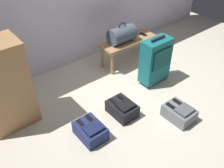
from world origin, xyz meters
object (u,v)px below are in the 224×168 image
duffel_bag_slate (122,35)px  bench (128,43)px  suitcase_upright_teal (156,60)px  backpack_grey (179,113)px  cell_phone (143,34)px  side_cabinet (3,86)px  backpack_dark (122,108)px  backpack_navy (90,131)px

duffel_bag_slate → bench: bearing=-0.0°
bench → suitcase_upright_teal: (-0.07, -0.69, 0.03)m
duffel_bag_slate → backpack_grey: duffel_bag_slate is taller
cell_phone → suitcase_upright_teal: (-0.40, -0.67, -0.04)m
duffel_bag_slate → side_cabinet: bearing=-175.6°
suitcase_upright_teal → backpack_grey: bearing=-113.6°
cell_phone → backpack_dark: bearing=-143.7°
suitcase_upright_teal → backpack_navy: (-1.39, -0.30, -0.29)m
backpack_grey → side_cabinet: 2.17m
cell_phone → suitcase_upright_teal: bearing=-120.9°
backpack_grey → side_cabinet: bearing=142.0°
backpack_navy → suitcase_upright_teal: bearing=12.3°
bench → duffel_bag_slate: (-0.13, 0.00, 0.20)m
backpack_dark → bench: bearing=45.5°
bench → suitcase_upright_teal: bearing=-95.9°
side_cabinet → backpack_dark: bearing=-34.3°
cell_phone → side_cabinet: 2.41m
bench → cell_phone: 0.34m
side_cabinet → backpack_grey: bearing=-38.0°
cell_phone → side_cabinet: side_cabinet is taller
backpack_grey → duffel_bag_slate: bearing=79.4°
bench → backpack_dark: size_ratio=2.63×
duffel_bag_slate → side_cabinet: 1.95m
suitcase_upright_teal → backpack_navy: bearing=-167.7°
bench → backpack_dark: bearing=-134.5°
duffel_bag_slate → backpack_dark: (-0.79, -0.94, -0.46)m
backpack_dark → cell_phone: bearing=36.3°
duffel_bag_slate → backpack_navy: (-1.33, -0.99, -0.46)m
bench → backpack_navy: size_ratio=2.63×
suitcase_upright_teal → side_cabinet: side_cabinet is taller
cell_phone → backpack_dark: cell_phone is taller
backpack_grey → bench: bearing=74.4°
suitcase_upright_teal → backpack_grey: (-0.34, -0.77, -0.29)m
suitcase_upright_teal → backpack_dark: 0.93m
bench → duffel_bag_slate: duffel_bag_slate is taller
bench → backpack_grey: (-0.41, -1.46, -0.26)m
backpack_navy → backpack_grey: bearing=-23.7°
duffel_bag_slate → cell_phone: size_ratio=3.06×
duffel_bag_slate → backpack_navy: bearing=-143.3°
suitcase_upright_teal → duffel_bag_slate: bearing=95.1°
backpack_navy → cell_phone: bearing=28.5°
backpack_dark → side_cabinet: side_cabinet is taller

